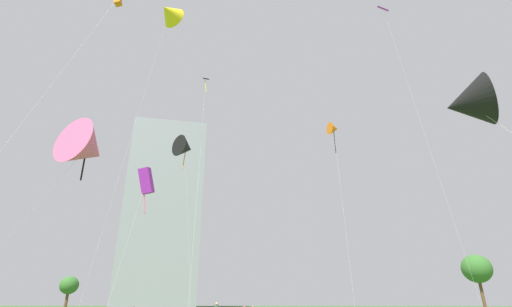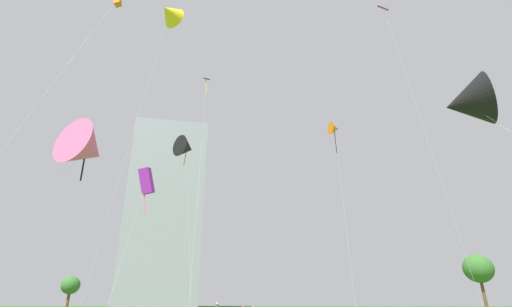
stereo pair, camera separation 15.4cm
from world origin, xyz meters
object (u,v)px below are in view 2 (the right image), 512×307
object	(u,v)px
kite_flying_1	(186,148)
kite_flying_6	(467,103)
park_tree_1	(71,286)
kite_flying_8	(385,12)
kite_flying_0	(116,1)
distant_highrise_0	(166,211)
kite_flying_3	(146,181)
park_tree_0	(478,269)
kite_flying_2	(169,13)
kite_flying_4	(87,148)
kite_flying_7	(206,82)
kite_flying_5	(334,129)

from	to	relation	value
kite_flying_1	kite_flying_6	xyz separation A→B (m)	(22.45, -27.85, -10.26)
park_tree_1	kite_flying_8	bearing A→B (deg)	-30.33
kite_flying_0	distant_highrise_0	bearing A→B (deg)	105.71
kite_flying_3	park_tree_0	size ratio (longest dim) A/B	1.63
kite_flying_2	kite_flying_4	world-z (taller)	kite_flying_2
kite_flying_7	kite_flying_8	size ratio (longest dim) A/B	1.23
kite_flying_1	park_tree_1	world-z (taller)	kite_flying_1
kite_flying_1	distant_highrise_0	size ratio (longest dim) A/B	0.41
kite_flying_3	kite_flying_7	bearing A→B (deg)	88.33
kite_flying_4	park_tree_0	distance (m)	48.60
distant_highrise_0	kite_flying_7	bearing A→B (deg)	-83.39
kite_flying_5	kite_flying_7	world-z (taller)	kite_flying_7
kite_flying_2	distant_highrise_0	world-z (taller)	distant_highrise_0
kite_flying_5	kite_flying_6	distance (m)	34.04
kite_flying_5	park_tree_0	world-z (taller)	kite_flying_5
kite_flying_5	kite_flying_8	size ratio (longest dim) A/B	0.97
kite_flying_8	kite_flying_3	bearing A→B (deg)	174.33
kite_flying_2	kite_flying_8	bearing A→B (deg)	-16.13
kite_flying_3	park_tree_0	world-z (taller)	kite_flying_3
kite_flying_2	kite_flying_8	size ratio (longest dim) A/B	1.31
kite_flying_0	kite_flying_6	world-z (taller)	kite_flying_0
kite_flying_5	park_tree_0	size ratio (longest dim) A/B	3.42
kite_flying_6	kite_flying_7	size ratio (longest dim) A/B	0.38
kite_flying_0	kite_flying_6	size ratio (longest dim) A/B	1.92
kite_flying_8	park_tree_0	size ratio (longest dim) A/B	3.51
kite_flying_4	kite_flying_6	size ratio (longest dim) A/B	1.01
kite_flying_0	kite_flying_4	world-z (taller)	kite_flying_0
kite_flying_1	kite_flying_8	size ratio (longest dim) A/B	0.86
park_tree_0	park_tree_1	distance (m)	52.97
kite_flying_7	park_tree_1	world-z (taller)	kite_flying_7
kite_flying_0	kite_flying_5	size ratio (longest dim) A/B	0.93
kite_flying_6	kite_flying_0	bearing A→B (deg)	170.32
kite_flying_1	park_tree_1	xyz separation A→B (m)	(-14.74, 3.18, -17.64)
kite_flying_2	kite_flying_7	bearing A→B (deg)	80.71
kite_flying_0	distant_highrise_0	xyz separation A→B (m)	(-24.80, 88.15, 4.62)
kite_flying_3	distant_highrise_0	distance (m)	86.32
kite_flying_8	park_tree_1	world-z (taller)	kite_flying_8
kite_flying_1	park_tree_0	distance (m)	41.67
kite_flying_4	park_tree_1	world-z (taller)	kite_flying_4
kite_flying_4	kite_flying_0	bearing A→B (deg)	86.89
kite_flying_8	distant_highrise_0	world-z (taller)	distant_highrise_0
kite_flying_3	kite_flying_4	distance (m)	7.69
kite_flying_2	kite_flying_6	distance (m)	35.08
kite_flying_7	park_tree_0	xyz separation A→B (m)	(35.74, 6.65, -25.96)
kite_flying_6	kite_flying_8	bearing A→B (deg)	88.49
kite_flying_1	distant_highrise_0	bearing A→B (deg)	110.54
kite_flying_1	kite_flying_3	size ratio (longest dim) A/B	1.85
kite_flying_2	kite_flying_5	world-z (taller)	kite_flying_2
kite_flying_4	kite_flying_7	xyz separation A→B (m)	(1.53, 24.12, 20.82)
kite_flying_6	park_tree_1	xyz separation A→B (m)	(-37.19, 31.03, -7.38)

